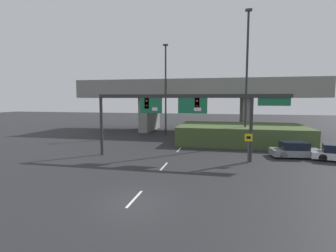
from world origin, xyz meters
name	(u,v)px	position (x,y,z in m)	size (l,w,h in m)	color
ground_plane	(133,201)	(0.00, 0.00, 0.00)	(160.00, 160.00, 0.00)	#262628
lane_markings	(179,150)	(0.00, 13.96, 0.00)	(0.14, 29.83, 0.01)	silver
signal_gantry	(184,106)	(1.07, 10.08, 4.63)	(16.69, 0.44, 5.66)	#2D2D30
speed_limit_sign	(248,144)	(6.48, 9.36, 1.63)	(0.60, 0.11, 2.51)	#4C4C4C
highway_light_pole_near	(166,88)	(-3.88, 24.81, 6.87)	(0.70, 0.36, 13.00)	#2D2D30
highway_light_pole_far	(247,76)	(6.82, 17.81, 7.79)	(0.70, 0.36, 14.82)	#2D2D30
overpass_bridge	(196,95)	(0.00, 29.72, 5.80)	(36.42, 9.98, 8.14)	gray
grass_embankment	(241,134)	(6.51, 19.91, 1.06)	(14.53, 8.91, 2.12)	#42562D
parked_sedan_near_right	(295,150)	(10.84, 12.69, 0.66)	(4.44, 2.30, 1.43)	gray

